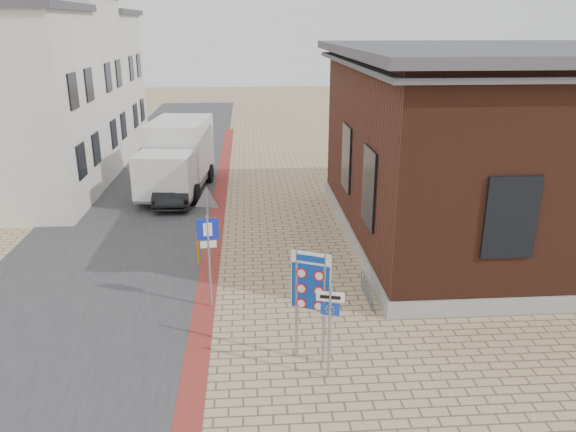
{
  "coord_description": "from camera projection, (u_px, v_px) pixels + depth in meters",
  "views": [
    {
      "loc": [
        -0.68,
        -12.12,
        7.5
      ],
      "look_at": [
        0.44,
        3.27,
        2.2
      ],
      "focal_mm": 35.0,
      "sensor_mm": 36.0,
      "label": 1
    }
  ],
  "objects": [
    {
      "name": "townhouse_far",
      "position": [
        78.0,
        81.0,
        34.45
      ],
      "size": [
        7.4,
        6.4,
        8.3
      ],
      "color": "silver",
      "rests_on": "ground"
    },
    {
      "name": "curb_strip",
      "position": [
        217.0,
        215.0,
        23.21
      ],
      "size": [
        0.6,
        40.0,
        0.02
      ],
      "primitive_type": "cube",
      "color": "maroon",
      "rests_on": "ground"
    },
    {
      "name": "road_strip",
      "position": [
        151.0,
        184.0,
        27.69
      ],
      "size": [
        7.0,
        60.0,
        0.02
      ],
      "primitive_type": "cube",
      "color": "#38383A",
      "rests_on": "ground"
    },
    {
      "name": "yield_sign",
      "position": [
        207.0,
        206.0,
        17.78
      ],
      "size": [
        0.92,
        0.29,
        2.63
      ],
      "rotation": [
        0.0,
        0.0,
        -0.25
      ],
      "color": "gray",
      "rests_on": "ground"
    },
    {
      "name": "townhouse_mid",
      "position": [
        44.0,
        84.0,
        28.66
      ],
      "size": [
        7.4,
        6.4,
        9.1
      ],
      "color": "silver",
      "rests_on": "ground"
    },
    {
      "name": "bike_rack",
      "position": [
        367.0,
        290.0,
        16.09
      ],
      "size": [
        0.08,
        1.8,
        0.6
      ],
      "color": "slate",
      "rests_on": "ground"
    },
    {
      "name": "box_truck",
      "position": [
        177.0,
        156.0,
        26.0
      ],
      "size": [
        3.14,
        6.41,
        3.23
      ],
      "rotation": [
        0.0,
        0.0,
        -0.11
      ],
      "color": "slate",
      "rests_on": "ground"
    },
    {
      "name": "essen_sign",
      "position": [
        330.0,
        319.0,
        12.09
      ],
      "size": [
        0.6,
        0.19,
        2.24
      ],
      "rotation": [
        0.0,
        0.0,
        -0.26
      ],
      "color": "gray",
      "rests_on": "ground"
    },
    {
      "name": "bollard",
      "position": [
        198.0,
        249.0,
        18.3
      ],
      "size": [
        0.12,
        0.12,
        1.05
      ],
      "primitive_type": "cylinder",
      "rotation": [
        0.0,
        0.0,
        0.39
      ],
      "color": "orange",
      "rests_on": "ground"
    },
    {
      "name": "sedan",
      "position": [
        176.0,
        186.0,
        24.77
      ],
      "size": [
        1.57,
        4.33,
        1.42
      ],
      "primitive_type": "imported",
      "rotation": [
        0.0,
        0.0,
        -0.02
      ],
      "color": "black",
      "rests_on": "ground"
    },
    {
      "name": "brick_building",
      "position": [
        519.0,
        142.0,
        20.0
      ],
      "size": [
        13.0,
        13.0,
        6.8
      ],
      "color": "gray",
      "rests_on": "ground"
    },
    {
      "name": "ground",
      "position": [
        280.0,
        343.0,
        13.92
      ],
      "size": [
        120.0,
        120.0,
        0.0
      ],
      "primitive_type": "plane",
      "color": "tan",
      "rests_on": "ground"
    },
    {
      "name": "parking_sign",
      "position": [
        208.0,
        245.0,
        15.08
      ],
      "size": [
        0.59,
        0.12,
        2.69
      ],
      "rotation": [
        0.0,
        0.0,
        0.14
      ],
      "color": "gray",
      "rests_on": "ground"
    },
    {
      "name": "border_sign",
      "position": [
        311.0,
        284.0,
        12.59
      ],
      "size": [
        0.87,
        0.43,
        2.73
      ],
      "rotation": [
        0.0,
        0.0,
        -0.43
      ],
      "color": "gray",
      "rests_on": "ground"
    }
  ]
}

